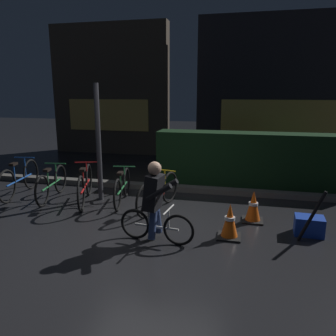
{
  "coord_description": "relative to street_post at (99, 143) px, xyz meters",
  "views": [
    {
      "loc": [
        1.51,
        -5.07,
        2.24
      ],
      "look_at": [
        0.2,
        0.6,
        0.9
      ],
      "focal_mm": 35.89,
      "sensor_mm": 36.0,
      "label": 1
    }
  ],
  "objects": [
    {
      "name": "blue_crate",
      "position": [
        3.96,
        -0.9,
        -1.05
      ],
      "size": [
        0.46,
        0.34,
        0.3
      ],
      "primitive_type": "cube",
      "rotation": [
        0.0,
        0.0,
        -0.06
      ],
      "color": "#193DB7",
      "rests_on": "ground"
    },
    {
      "name": "parked_bike_center_right",
      "position": [
        0.52,
        -0.09,
        -0.87
      ],
      "size": [
        0.46,
        1.54,
        0.72
      ],
      "rotation": [
        0.0,
        0.0,
        1.73
      ],
      "color": "black",
      "rests_on": "ground"
    },
    {
      "name": "traffic_cone_near",
      "position": [
        2.74,
        -1.3,
        -0.93
      ],
      "size": [
        0.36,
        0.36,
        0.55
      ],
      "color": "black",
      "rests_on": "ground"
    },
    {
      "name": "parked_bike_leftmost",
      "position": [
        -1.85,
        -0.11,
        -0.84
      ],
      "size": [
        0.46,
        1.72,
        0.8
      ],
      "rotation": [
        0.0,
        0.0,
        1.72
      ],
      "color": "black",
      "rests_on": "ground"
    },
    {
      "name": "cyclist",
      "position": [
        1.64,
        -1.68,
        -0.57
      ],
      "size": [
        1.19,
        0.56,
        1.25
      ],
      "rotation": [
        0.0,
        0.0,
        -0.11
      ],
      "color": "black",
      "rests_on": "ground"
    },
    {
      "name": "traffic_cone_far",
      "position": [
        3.1,
        -0.52,
        -0.93
      ],
      "size": [
        0.36,
        0.36,
        0.56
      ],
      "color": "black",
      "rests_on": "ground"
    },
    {
      "name": "hedge_row",
      "position": [
        3.19,
        1.9,
        -0.56
      ],
      "size": [
        4.8,
        0.7,
        1.27
      ],
      "primitive_type": "cube",
      "color": "black",
      "rests_on": "ground"
    },
    {
      "name": "parked_bike_center_left",
      "position": [
        -0.22,
        -0.25,
        -0.84
      ],
      "size": [
        0.6,
        1.66,
        0.8
      ],
      "rotation": [
        0.0,
        0.0,
        1.89
      ],
      "color": "black",
      "rests_on": "ground"
    },
    {
      "name": "parked_bike_left_mid",
      "position": [
        -1.02,
        -0.19,
        -0.87
      ],
      "size": [
        0.46,
        1.56,
        0.72
      ],
      "rotation": [
        0.0,
        0.0,
        1.73
      ],
      "color": "black",
      "rests_on": "ground"
    },
    {
      "name": "parked_bike_right_mid",
      "position": [
        1.33,
        -0.32,
        -0.86
      ],
      "size": [
        0.51,
        1.56,
        0.74
      ],
      "rotation": [
        0.0,
        0.0,
        1.32
      ],
      "color": "black",
      "rests_on": "ground"
    },
    {
      "name": "ground_plane",
      "position": [
        1.39,
        -1.2,
        -1.2
      ],
      "size": [
        40.0,
        40.0,
        0.0
      ],
      "primitive_type": "plane",
      "color": "black"
    },
    {
      "name": "storefront_left",
      "position": [
        -1.91,
        5.3,
        1.06
      ],
      "size": [
        4.25,
        0.54,
        4.53
      ],
      "color": "#42382D",
      "rests_on": "ground"
    },
    {
      "name": "closed_umbrella",
      "position": [
        3.94,
        -1.15,
        -0.8
      ],
      "size": [
        0.39,
        0.1,
        0.8
      ],
      "primitive_type": "cylinder",
      "rotation": [
        0.0,
        0.41,
        0.14
      ],
      "color": "black",
      "rests_on": "ground"
    },
    {
      "name": "street_post",
      "position": [
        0.0,
        0.0,
        0.0
      ],
      "size": [
        0.1,
        0.1,
        2.4
      ],
      "primitive_type": "cylinder",
      "color": "#2D2D33",
      "rests_on": "ground"
    },
    {
      "name": "sidewalk_curb",
      "position": [
        1.39,
        1.0,
        -1.14
      ],
      "size": [
        12.0,
        0.24,
        0.12
      ],
      "primitive_type": "cube",
      "color": "#56544F",
      "rests_on": "ground"
    },
    {
      "name": "storefront_right",
      "position": [
        4.08,
        6.0,
        1.16
      ],
      "size": [
        5.84,
        0.54,
        4.74
      ],
      "color": "#262328",
      "rests_on": "ground"
    }
  ]
}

